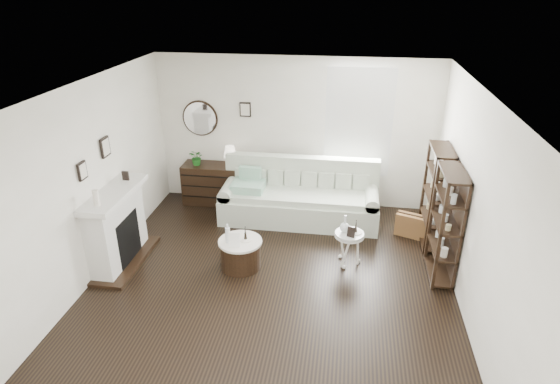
% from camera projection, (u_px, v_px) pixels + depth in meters
% --- Properties ---
extents(room, '(5.50, 5.50, 5.50)m').
position_uv_depth(room, '(337.00, 122.00, 8.12)').
color(room, black).
rests_on(room, ground).
extents(fireplace, '(0.50, 1.40, 1.84)m').
position_uv_depth(fireplace, '(118.00, 230.00, 6.82)').
color(fireplace, silver).
rests_on(fireplace, ground).
extents(shelf_unit_far, '(0.30, 0.80, 1.60)m').
position_uv_depth(shelf_unit_far, '(436.00, 197.00, 7.21)').
color(shelf_unit_far, black).
rests_on(shelf_unit_far, ground).
extents(shelf_unit_near, '(0.30, 0.80, 1.60)m').
position_uv_depth(shelf_unit_near, '(446.00, 225.00, 6.40)').
color(shelf_unit_near, black).
rests_on(shelf_unit_near, ground).
extents(sofa, '(2.70, 0.94, 1.05)m').
position_uv_depth(sofa, '(300.00, 200.00, 8.17)').
color(sofa, beige).
rests_on(sofa, ground).
extents(quilt, '(0.56, 0.46, 0.14)m').
position_uv_depth(quilt, '(248.00, 186.00, 8.06)').
color(quilt, '#25895A').
rests_on(quilt, sofa).
extents(suitcase, '(0.60, 0.38, 0.38)m').
position_uv_depth(suitcase, '(413.00, 226.00, 7.64)').
color(suitcase, brown).
rests_on(suitcase, ground).
extents(dresser, '(1.13, 0.49, 0.76)m').
position_uv_depth(dresser, '(214.00, 184.00, 8.73)').
color(dresser, black).
rests_on(dresser, ground).
extents(table_lamp, '(0.31, 0.31, 0.38)m').
position_uv_depth(table_lamp, '(230.00, 156.00, 8.44)').
color(table_lamp, silver).
rests_on(table_lamp, dresser).
extents(potted_plant, '(0.34, 0.32, 0.30)m').
position_uv_depth(potted_plant, '(197.00, 157.00, 8.50)').
color(potted_plant, '#1A5E1B').
rests_on(potted_plant, dresser).
extents(drum_table, '(0.64, 0.64, 0.44)m').
position_uv_depth(drum_table, '(241.00, 253.00, 6.82)').
color(drum_table, black).
rests_on(drum_table, ground).
extents(pedestal_table, '(0.43, 0.43, 0.52)m').
position_uv_depth(pedestal_table, '(349.00, 236.00, 6.80)').
color(pedestal_table, white).
rests_on(pedestal_table, ground).
extents(eiffel_drum, '(0.12, 0.12, 0.19)m').
position_uv_depth(eiffel_drum, '(245.00, 234.00, 6.72)').
color(eiffel_drum, black).
rests_on(eiffel_drum, drum_table).
extents(bottle_drum, '(0.07, 0.07, 0.30)m').
position_uv_depth(bottle_drum, '(228.00, 233.00, 6.63)').
color(bottle_drum, silver).
rests_on(bottle_drum, drum_table).
extents(card_frame_drum, '(0.16, 0.07, 0.21)m').
position_uv_depth(card_frame_drum, '(234.00, 240.00, 6.55)').
color(card_frame_drum, white).
rests_on(card_frame_drum, drum_table).
extents(eiffel_ped, '(0.11, 0.11, 0.18)m').
position_uv_depth(eiffel_ped, '(356.00, 227.00, 6.75)').
color(eiffel_ped, black).
rests_on(eiffel_ped, pedestal_table).
extents(flask_ped, '(0.14, 0.14, 0.27)m').
position_uv_depth(flask_ped, '(345.00, 224.00, 6.75)').
color(flask_ped, silver).
rests_on(flask_ped, pedestal_table).
extents(card_frame_ped, '(0.12, 0.08, 0.15)m').
position_uv_depth(card_frame_ped, '(351.00, 232.00, 6.64)').
color(card_frame_ped, black).
rests_on(card_frame_ped, pedestal_table).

